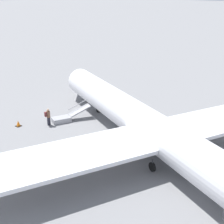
{
  "coord_description": "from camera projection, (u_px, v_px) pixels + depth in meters",
  "views": [
    {
      "loc": [
        -12.86,
        19.3,
        12.67
      ],
      "look_at": [
        4.41,
        -0.85,
        2.02
      ],
      "focal_mm": 50.0,
      "sensor_mm": 36.0,
      "label": 1
    }
  ],
  "objects": [
    {
      "name": "ground_plane",
      "position": [
        145.0,
        150.0,
        26.08
      ],
      "size": [
        600.0,
        600.0,
        0.0
      ],
      "primitive_type": "plane",
      "color": "slate"
    },
    {
      "name": "airplane_main",
      "position": [
        154.0,
        130.0,
        24.34
      ],
      "size": [
        34.65,
        27.24,
        7.61
      ],
      "rotation": [
        0.0,
        0.0,
        -0.39
      ],
      "color": "silver",
      "rests_on": "ground"
    },
    {
      "name": "boarding_stairs",
      "position": [
        65.0,
        118.0,
        31.55
      ],
      "size": [
        2.46,
        4.1,
        1.83
      ],
      "rotation": [
        0.0,
        0.0,
        -1.96
      ],
      "color": "#99999E",
      "rests_on": "ground"
    },
    {
      "name": "passenger",
      "position": [
        48.0,
        116.0,
        30.38
      ],
      "size": [
        0.45,
        0.57,
        1.74
      ],
      "rotation": [
        0.0,
        0.0,
        -1.96
      ],
      "color": "#23232D",
      "rests_on": "ground"
    },
    {
      "name": "traffic_cone_near_stairs",
      "position": [
        18.0,
        124.0,
        30.46
      ],
      "size": [
        0.53,
        0.53,
        0.58
      ],
      "color": "black",
      "rests_on": "ground"
    }
  ]
}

